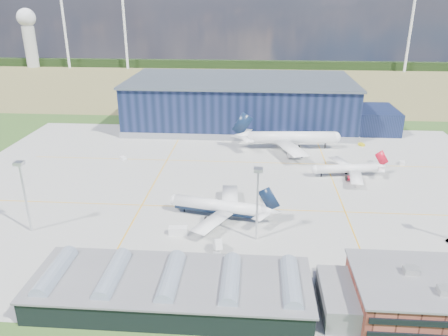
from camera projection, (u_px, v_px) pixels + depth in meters
The scene contains 19 objects.
ground at pixel (229, 196), 159.64m from camera, with size 600.00×600.00×0.00m, color #325620.
apron at pixel (231, 185), 168.90m from camera, with size 220.00×160.00×0.08m.
farmland at pixel (246, 83), 363.63m from camera, with size 600.00×220.00×0.01m, color olive.
treeline at pixel (248, 65), 436.33m from camera, with size 600.00×8.00×8.00m, color black.
horizon_dressing at pixel (56, 32), 433.17m from camera, with size 440.20×18.00×70.00m.
hangar at pixel (245, 105), 243.07m from camera, with size 145.00×62.00×26.10m.
glass_concourse at pixel (186, 289), 103.09m from camera, with size 78.00×23.00×8.60m.
light_mast_west at pixel (23, 185), 130.27m from camera, with size 2.60×2.60×23.00m.
light_mast_center at pixel (258, 193), 125.45m from camera, with size 2.60×2.60×23.00m.
airliner_navy at pixel (218, 200), 142.23m from camera, with size 38.25×37.42×12.47m, color white, non-canonical shape.
airliner_red at pixel (347, 164), 174.95m from camera, with size 32.18×31.48×10.49m, color white, non-canonical shape.
airliner_widebody at pixel (291, 131), 205.68m from camera, with size 52.84×51.69×17.23m, color white, non-canonical shape.
gse_tug_a at pixel (267, 199), 155.45m from camera, with size 2.44×4.00×1.67m, color yellow.
gse_van_a at pixel (178, 231), 133.47m from camera, with size 2.49×5.70×2.49m, color white.
gse_cart_a at pixel (402, 163), 189.15m from camera, with size 2.09×3.14×1.36m, color white.
gse_tug_c at pixel (361, 145), 212.43m from camera, with size 1.88×3.00×1.31m, color yellow.
gse_cart_b at pixel (123, 158), 194.51m from camera, with size 2.07×3.11×1.35m, color white.
airstair at pixel (217, 247), 124.22m from camera, with size 1.94×4.86×3.11m, color white.
car_a at pixel (364, 278), 112.29m from camera, with size 1.49×3.69×1.26m, color #99999E.
Camera 1 is at (8.79, -144.42, 68.24)m, focal length 35.00 mm.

